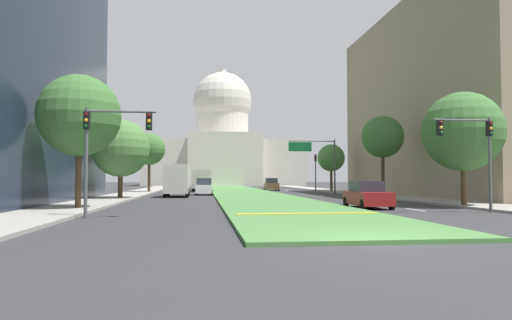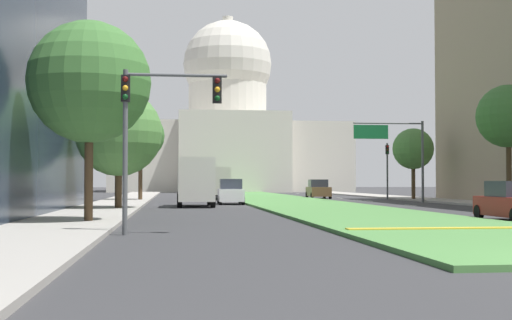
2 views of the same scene
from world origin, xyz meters
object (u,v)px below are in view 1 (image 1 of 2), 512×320
(sedan_lead_stopped, at_px, (367,195))
(street_tree_left_mid, at_px, (121,148))
(overhead_guide_sign, at_px, (317,155))
(street_tree_right_far, at_px, (331,158))
(street_tree_left_near, at_px, (79,116))
(capitol_building, at_px, (223,147))
(sedan_midblock, at_px, (204,187))
(box_truck_delivery, at_px, (177,180))
(city_bus, at_px, (202,179))
(street_tree_right_near, at_px, (463,132))
(sedan_distant, at_px, (271,185))
(traffic_light_near_left, at_px, (105,138))
(street_tree_left_far, at_px, (149,149))
(street_tree_right_mid, at_px, (382,137))
(traffic_light_near_right, at_px, (475,143))
(traffic_light_far_right, at_px, (316,168))
(sedan_far_horizon, at_px, (201,184))

(sedan_lead_stopped, bearing_deg, street_tree_left_mid, 142.89)
(overhead_guide_sign, bearing_deg, street_tree_right_far, 57.36)
(street_tree_left_mid, bearing_deg, street_tree_left_near, -90.40)
(capitol_building, bearing_deg, sedan_midblock, -94.27)
(box_truck_delivery, xyz_separation_m, city_bus, (2.41, 20.85, 0.09))
(sedan_lead_stopped, bearing_deg, sedan_midblock, 113.79)
(street_tree_right_near, relative_size, sedan_distant, 1.67)
(street_tree_left_mid, distance_m, street_tree_right_far, 29.51)
(traffic_light_near_left, relative_size, overhead_guide_sign, 0.80)
(street_tree_right_far, xyz_separation_m, sedan_lead_stopped, (-6.54, -30.40, -3.71))
(street_tree_left_far, height_order, sedan_distant, street_tree_left_far)
(street_tree_right_mid, bearing_deg, traffic_light_near_right, -96.51)
(box_truck_delivery, bearing_deg, overhead_guide_sign, 23.78)
(sedan_midblock, bearing_deg, street_tree_right_mid, -30.26)
(traffic_light_near_left, xyz_separation_m, street_tree_right_far, (21.42, 35.81, 0.71))
(street_tree_left_near, relative_size, street_tree_right_far, 1.26)
(street_tree_left_mid, bearing_deg, traffic_light_far_right, 42.39)
(street_tree_left_far, bearing_deg, street_tree_left_near, -90.87)
(street_tree_left_mid, xyz_separation_m, sedan_distant, (17.25, 25.50, -3.62))
(street_tree_right_near, bearing_deg, street_tree_right_mid, 90.28)
(traffic_light_near_right, distance_m, sedan_distant, 43.43)
(sedan_distant, xyz_separation_m, box_truck_delivery, (-12.64, -20.36, 0.82))
(capitol_building, relative_size, traffic_light_near_right, 7.35)
(traffic_light_near_right, xyz_separation_m, street_tree_left_near, (-22.00, 4.49, 1.76))
(sedan_lead_stopped, distance_m, sedan_midblock, 25.00)
(traffic_light_far_right, bearing_deg, street_tree_left_mid, -137.61)
(traffic_light_near_left, bearing_deg, street_tree_left_far, 93.38)
(street_tree_left_near, height_order, street_tree_right_mid, street_tree_left_near)
(traffic_light_near_right, xyz_separation_m, sedan_distant, (-4.65, 43.08, -2.94))
(street_tree_left_near, height_order, street_tree_left_mid, street_tree_left_near)
(street_tree_right_far, xyz_separation_m, sedan_far_horizon, (-17.13, 19.39, -3.69))
(street_tree_left_far, height_order, box_truck_delivery, street_tree_left_far)
(street_tree_left_far, bearing_deg, box_truck_delivery, -71.76)
(sedan_midblock, relative_size, sedan_far_horizon, 1.02)
(sedan_lead_stopped, xyz_separation_m, sedan_midblock, (-10.08, 22.87, 0.06))
(sedan_lead_stopped, bearing_deg, street_tree_right_far, 77.86)
(street_tree_right_mid, distance_m, sedan_midblock, 19.81)
(street_tree_right_near, relative_size, street_tree_right_mid, 0.97)
(traffic_light_near_right, distance_m, street_tree_left_near, 22.52)
(traffic_light_near_left, distance_m, street_tree_left_far, 36.68)
(street_tree_right_mid, bearing_deg, street_tree_left_near, -151.36)
(traffic_light_far_right, height_order, sedan_midblock, traffic_light_far_right)
(capitol_building, height_order, street_tree_left_mid, capitol_building)
(traffic_light_far_right, bearing_deg, box_truck_delivery, -139.25)
(traffic_light_near_left, distance_m, overhead_guide_sign, 35.84)
(traffic_light_near_left, height_order, city_bus, traffic_light_near_left)
(street_tree_left_mid, distance_m, sedan_midblock, 12.69)
(street_tree_left_near, relative_size, sedan_lead_stopped, 1.82)
(street_tree_left_near, relative_size, sedan_distant, 1.78)
(street_tree_right_far, distance_m, sedan_distant, 11.25)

